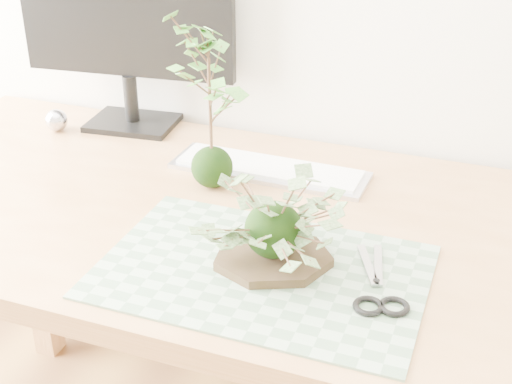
% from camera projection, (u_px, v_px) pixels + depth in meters
% --- Properties ---
extents(desk, '(1.60, 0.70, 0.74)m').
position_uv_depth(desk, '(258.00, 260.00, 1.27)').
color(desk, tan).
rests_on(desk, ground_plane).
extents(cutting_mat, '(0.49, 0.33, 0.00)m').
position_uv_depth(cutting_mat, '(262.00, 271.00, 1.08)').
color(cutting_mat, '#567759').
rests_on(cutting_mat, desk).
extents(stone_dish, '(0.25, 0.25, 0.01)m').
position_uv_depth(stone_dish, '(273.00, 259.00, 1.10)').
color(stone_dish, black).
rests_on(stone_dish, cutting_mat).
extents(ivy_kokedama, '(0.25, 0.25, 0.18)m').
position_uv_depth(ivy_kokedama, '(274.00, 206.00, 1.05)').
color(ivy_kokedama, black).
rests_on(ivy_kokedama, stone_dish).
extents(maple_kokedama, '(0.19, 0.19, 0.33)m').
position_uv_depth(maple_kokedama, '(209.00, 68.00, 1.23)').
color(maple_kokedama, black).
rests_on(maple_kokedama, desk).
extents(keyboard, '(0.39, 0.12, 0.01)m').
position_uv_depth(keyboard, '(269.00, 169.00, 1.38)').
color(keyboard, silver).
rests_on(keyboard, desk).
extents(monitor, '(0.47, 0.16, 0.42)m').
position_uv_depth(monitor, '(126.00, 18.00, 1.49)').
color(monitor, black).
rests_on(monitor, desk).
extents(foil_ball, '(0.05, 0.05, 0.05)m').
position_uv_depth(foil_ball, '(56.00, 120.00, 1.56)').
color(foil_ball, silver).
rests_on(foil_ball, desk).
extents(scissors, '(0.09, 0.19, 0.01)m').
position_uv_depth(scissors, '(373.00, 296.00, 1.02)').
color(scissors, gray).
rests_on(scissors, cutting_mat).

